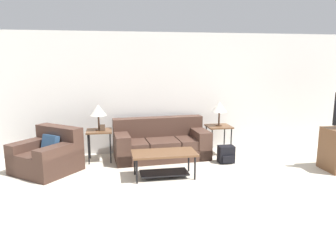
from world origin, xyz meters
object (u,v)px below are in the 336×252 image
(couch, at_px, (161,144))
(side_table_right, at_px, (219,129))
(armchair, at_px, (48,156))
(coffee_table, at_px, (164,159))
(side_table_left, at_px, (99,134))
(table_lamp_right, at_px, (219,107))
(backpack, at_px, (226,154))
(table_lamp_left, at_px, (98,111))

(couch, distance_m, side_table_right, 1.29)
(armchair, bearing_deg, couch, 12.16)
(coffee_table, relative_size, side_table_right, 1.75)
(couch, distance_m, coffee_table, 1.17)
(coffee_table, xyz_separation_m, side_table_right, (1.39, 1.18, 0.23))
(side_table_left, height_order, side_table_right, same)
(table_lamp_right, bearing_deg, backpack, -93.31)
(couch, height_order, armchair, couch)
(couch, relative_size, table_lamp_left, 3.82)
(table_lamp_left, xyz_separation_m, backpack, (2.48, -0.59, -0.87))
(armchair, bearing_deg, side_table_right, 8.12)
(coffee_table, relative_size, backpack, 3.24)
(couch, distance_m, backpack, 1.36)
(coffee_table, bearing_deg, table_lamp_left, 133.59)
(coffee_table, distance_m, side_table_right, 1.84)
(side_table_right, relative_size, backpack, 1.85)
(armchair, bearing_deg, table_lamp_left, 27.99)
(couch, height_order, table_lamp_right, table_lamp_right)
(armchair, bearing_deg, table_lamp_right, 8.12)
(couch, xyz_separation_m, armchair, (-2.18, -0.47, -0.01))
(armchair, xyz_separation_m, backpack, (3.41, -0.10, -0.12))
(side_table_left, xyz_separation_m, side_table_right, (2.52, 0.00, 0.00))
(armchair, relative_size, table_lamp_left, 2.66)
(side_table_left, xyz_separation_m, table_lamp_right, (2.52, -0.00, 0.47))
(armchair, height_order, backpack, armchair)
(side_table_right, bearing_deg, coffee_table, -139.74)
(table_lamp_left, distance_m, table_lamp_right, 2.52)
(side_table_right, xyz_separation_m, backpack, (-0.03, -0.59, -0.40))
(armchair, xyz_separation_m, coffee_table, (2.05, -0.69, 0.05))
(armchair, height_order, table_lamp_right, table_lamp_right)
(armchair, height_order, coffee_table, armchair)
(couch, relative_size, side_table_left, 3.11)
(side_table_right, bearing_deg, couch, -179.02)
(armchair, height_order, table_lamp_left, table_lamp_left)
(coffee_table, bearing_deg, couch, 83.49)
(coffee_table, xyz_separation_m, side_table_left, (-1.12, 1.18, 0.23))
(backpack, bearing_deg, table_lamp_left, 166.68)
(couch, relative_size, side_table_right, 3.11)
(side_table_left, height_order, backpack, side_table_left)
(side_table_left, bearing_deg, backpack, -13.32)
(table_lamp_left, bearing_deg, table_lamp_right, 0.00)
(coffee_table, height_order, side_table_left, side_table_left)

